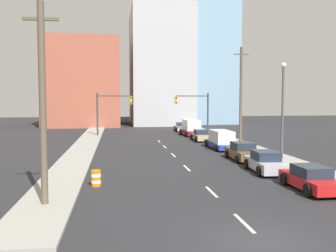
# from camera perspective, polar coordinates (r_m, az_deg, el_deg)

# --- Properties ---
(ground_plane) EXTENTS (200.00, 200.00, 0.00)m
(ground_plane) POSITION_cam_1_polar(r_m,az_deg,el_deg) (14.33, 14.27, -16.66)
(ground_plane) COLOR #262628
(sidewalk_left) EXTENTS (2.70, 92.48, 0.17)m
(sidewalk_left) POSITION_cam_1_polar(r_m,az_deg,el_deg) (58.94, -11.16, -0.88)
(sidewalk_left) COLOR gray
(sidewalk_left) RESTS_ON ground
(sidewalk_right) EXTENTS (2.70, 92.48, 0.17)m
(sidewalk_right) POSITION_cam_1_polar(r_m,az_deg,el_deg) (60.40, 5.15, -0.71)
(sidewalk_right) COLOR gray
(sidewalk_right) RESTS_ON ground
(lane_stripe_at_2m) EXTENTS (0.16, 2.40, 0.01)m
(lane_stripe_at_2m) POSITION_cam_1_polar(r_m,az_deg,el_deg) (16.09, 11.50, -14.27)
(lane_stripe_at_2m) COLOR beige
(lane_stripe_at_2m) RESTS_ON ground
(lane_stripe_at_7m) EXTENTS (0.16, 2.40, 0.01)m
(lane_stripe_at_7m) POSITION_cam_1_polar(r_m,az_deg,el_deg) (20.93, 6.64, -9.91)
(lane_stripe_at_7m) COLOR beige
(lane_stripe_at_7m) RESTS_ON ground
(lane_stripe_at_14m) EXTENTS (0.16, 2.40, 0.01)m
(lane_stripe_at_14m) POSITION_cam_1_polar(r_m,az_deg,el_deg) (27.81, 2.88, -6.41)
(lane_stripe_at_14m) COLOR beige
(lane_stripe_at_14m) RESTS_ON ground
(lane_stripe_at_21m) EXTENTS (0.16, 2.40, 0.01)m
(lane_stripe_at_21m) POSITION_cam_1_polar(r_m,az_deg,el_deg) (34.21, 0.81, -4.44)
(lane_stripe_at_21m) COLOR beige
(lane_stripe_at_21m) RESTS_ON ground
(lane_stripe_at_27m) EXTENTS (0.16, 2.40, 0.01)m
(lane_stripe_at_27m) POSITION_cam_1_polar(r_m,az_deg,el_deg) (40.21, -0.52, -3.17)
(lane_stripe_at_27m) COLOR beige
(lane_stripe_at_27m) RESTS_ON ground
(lane_stripe_at_32m) EXTENTS (0.16, 2.40, 0.01)m
(lane_stripe_at_32m) POSITION_cam_1_polar(r_m,az_deg,el_deg) (45.42, -1.38, -2.35)
(lane_stripe_at_32m) COLOR beige
(lane_stripe_at_32m) RESTS_ON ground
(building_brick_left) EXTENTS (14.00, 16.00, 16.53)m
(building_brick_left) POSITION_cam_1_polar(r_m,az_deg,el_deg) (75.32, -12.74, 6.37)
(building_brick_left) COLOR #9E513D
(building_brick_left) RESTS_ON ground
(building_office_center) EXTENTS (12.00, 20.00, 23.31)m
(building_office_center) POSITION_cam_1_polar(r_m,az_deg,el_deg) (79.81, -1.30, 8.77)
(building_office_center) COLOR #A8A8AD
(building_office_center) RESTS_ON ground
(building_glass_right) EXTENTS (13.00, 20.00, 31.08)m
(building_glass_right) POSITION_cam_1_polar(r_m,az_deg,el_deg) (85.70, 4.75, 11.04)
(building_glass_right) COLOR #7A9EB7
(building_glass_right) RESTS_ON ground
(traffic_signal_left) EXTENTS (4.89, 0.35, 5.99)m
(traffic_signal_left) POSITION_cam_1_polar(r_m,az_deg,el_deg) (52.04, -9.13, 2.75)
(traffic_signal_left) COLOR #38383D
(traffic_signal_left) RESTS_ON ground
(traffic_signal_right) EXTENTS (4.89, 0.35, 5.99)m
(traffic_signal_right) POSITION_cam_1_polar(r_m,az_deg,el_deg) (53.29, 4.59, 2.81)
(traffic_signal_right) COLOR #38383D
(traffic_signal_right) RESTS_ON ground
(utility_pole_left_near) EXTENTS (1.60, 0.32, 9.49)m
(utility_pole_left_near) POSITION_cam_1_polar(r_m,az_deg,el_deg) (18.16, -18.56, 3.29)
(utility_pole_left_near) COLOR brown
(utility_pole_left_near) RESTS_ON ground
(utility_pole_right_mid) EXTENTS (1.60, 0.32, 10.82)m
(utility_pole_right_mid) POSITION_cam_1_polar(r_m,az_deg,el_deg) (42.22, 11.05, 4.62)
(utility_pole_right_mid) COLOR brown
(utility_pole_right_mid) RESTS_ON ground
(traffic_barrel) EXTENTS (0.56, 0.56, 0.95)m
(traffic_barrel) POSITION_cam_1_polar(r_m,az_deg,el_deg) (22.36, -10.91, -7.82)
(traffic_barrel) COLOR orange
(traffic_barrel) RESTS_ON ground
(street_lamp) EXTENTS (0.44, 0.44, 8.09)m
(street_lamp) POSITION_cam_1_polar(r_m,az_deg,el_deg) (32.46, 17.08, 3.26)
(street_lamp) COLOR #4C4C51
(street_lamp) RESTS_ON ground
(sedan_red) EXTENTS (2.09, 4.57, 1.38)m
(sedan_red) POSITION_cam_1_polar(r_m,az_deg,el_deg) (22.45, 20.95, -7.53)
(sedan_red) COLOR red
(sedan_red) RESTS_ON ground
(sedan_silver) EXTENTS (2.27, 4.72, 1.48)m
(sedan_silver) POSITION_cam_1_polar(r_m,az_deg,el_deg) (26.98, 14.63, -5.40)
(sedan_silver) COLOR #B2B2BC
(sedan_silver) RESTS_ON ground
(sedan_brown) EXTENTS (2.13, 4.59, 1.51)m
(sedan_brown) POSITION_cam_1_polar(r_m,az_deg,el_deg) (31.88, 11.33, -3.91)
(sedan_brown) COLOR brown
(sedan_brown) RESTS_ON ground
(box_truck_blue) EXTENTS (2.29, 6.20, 1.90)m
(box_truck_blue) POSITION_cam_1_polar(r_m,az_deg,el_deg) (38.91, 8.08, -2.12)
(box_truck_blue) COLOR navy
(box_truck_blue) RESTS_ON ground
(sedan_tan) EXTENTS (2.19, 4.71, 1.38)m
(sedan_tan) POSITION_cam_1_polar(r_m,az_deg,el_deg) (46.23, 5.11, -1.45)
(sedan_tan) COLOR tan
(sedan_tan) RESTS_ON ground
(box_truck_maroon) EXTENTS (2.62, 5.70, 2.24)m
(box_truck_maroon) POSITION_cam_1_polar(r_m,az_deg,el_deg) (52.78, 3.54, -0.33)
(box_truck_maroon) COLOR maroon
(box_truck_maroon) RESTS_ON ground
(sedan_white) EXTENTS (2.35, 4.81, 1.42)m
(sedan_white) POSITION_cam_1_polar(r_m,az_deg,el_deg) (60.07, 2.11, -0.17)
(sedan_white) COLOR silver
(sedan_white) RESTS_ON ground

